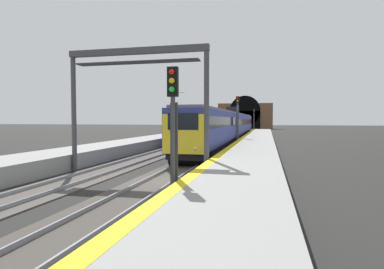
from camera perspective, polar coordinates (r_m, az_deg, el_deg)
ground_plane at (r=16.13m, az=-5.30°, el=-8.34°), size 320.00×320.00×0.00m
platform_right at (r=15.27m, az=8.70°, el=-7.10°), size 112.00×3.63×0.98m
platform_left at (r=20.13m, az=-27.94°, el=-5.01°), size 112.00×3.63×0.98m
platform_right_edge_strip at (r=15.40m, az=2.87°, el=-5.13°), size 112.00×0.50×0.01m
track_main_line at (r=16.12m, az=-5.30°, el=-8.20°), size 160.00×3.13×0.21m
track_adjacent_line at (r=17.92m, az=-18.47°, el=-7.22°), size 160.00×2.88×0.21m
train_main_approaching at (r=47.66m, az=7.13°, el=1.71°), size 56.59×2.84×4.91m
train_adjacent_platform at (r=52.75m, az=3.04°, el=1.79°), size 40.64×3.33×3.93m
railway_signal_near at (r=11.51m, az=-3.38°, el=2.29°), size 0.39×0.38×4.94m
railway_signal_mid at (r=36.62m, az=8.06°, el=3.00°), size 0.39×0.38×5.66m
railway_signal_far at (r=81.45m, az=10.89°, el=2.92°), size 0.39×0.38×5.76m
overhead_signal_gantry at (r=18.55m, az=-9.77°, el=9.51°), size 0.70×8.25×7.06m
tunnel_portal at (r=106.97m, az=9.36°, el=3.25°), size 2.55×17.64×10.74m
catenary_mast_near at (r=54.83m, az=-3.09°, el=3.85°), size 0.22×1.87×8.18m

